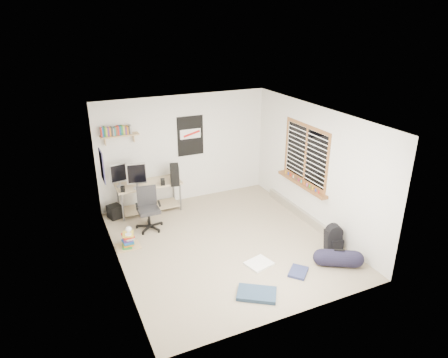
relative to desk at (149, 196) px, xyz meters
name	(u,v)px	position (x,y,z in m)	size (l,w,h in m)	color
floor	(225,243)	(0.97, -1.96, -0.37)	(4.00, 4.50, 0.01)	gray
ceiling	(226,116)	(0.97, -1.96, 2.14)	(4.00, 4.50, 0.01)	white
back_wall	(184,149)	(0.97, 0.29, 0.89)	(4.00, 0.01, 2.50)	silver
left_wall	(114,204)	(-1.04, -1.96, 0.89)	(0.01, 4.50, 2.50)	silver
right_wall	(315,168)	(2.97, -1.96, 0.89)	(0.01, 4.50, 2.50)	silver
desk	(149,196)	(0.00, 0.00, 0.00)	(1.41, 0.62, 0.64)	#CEB88F
monitor_left	(120,180)	(-0.60, 0.04, 0.48)	(0.37, 0.09, 0.41)	#B1B2B6
monitor_right	(137,181)	(-0.29, -0.21, 0.50)	(0.41, 0.10, 0.45)	#9A9B9F
pc_tower	(175,174)	(0.56, -0.16, 0.48)	(0.19, 0.40, 0.41)	black
keyboard	(142,189)	(-0.20, -0.20, 0.29)	(0.35, 0.12, 0.02)	black
speaker_left	(123,190)	(-0.60, -0.25, 0.36)	(0.08, 0.08, 0.16)	black
speaker_right	(163,183)	(0.26, -0.25, 0.37)	(0.09, 0.09, 0.19)	black
office_chair	(148,207)	(-0.22, -0.79, 0.12)	(0.58, 0.58, 0.89)	#27272A
wall_shelf	(120,135)	(-0.48, 0.18, 1.42)	(0.80, 0.22, 0.24)	tan
poster_back_wall	(190,136)	(1.12, 0.27, 1.19)	(0.62, 0.03, 0.92)	black
poster_left_wall	(102,166)	(-1.02, -0.76, 1.14)	(0.02, 0.42, 0.60)	navy
window	(305,154)	(2.92, -1.66, 1.08)	(0.10, 1.50, 1.26)	brown
baseboard_heater	(300,213)	(2.92, -1.66, -0.28)	(0.08, 2.50, 0.18)	#B7B2A8
backpack	(333,240)	(2.72, -3.00, -0.16)	(0.30, 0.24, 0.40)	black
duffel_bag	(338,259)	(2.45, -3.48, -0.22)	(0.30, 0.30, 0.59)	black
tshirt	(259,264)	(1.20, -2.87, -0.34)	(0.43, 0.37, 0.04)	white
jeans_a	(257,294)	(0.75, -3.60, -0.34)	(0.61, 0.39, 0.07)	#233750
jeans_b	(298,272)	(1.69, -3.38, -0.34)	(0.38, 0.28, 0.05)	navy
book_stack	(128,240)	(-0.78, -1.31, -0.22)	(0.46, 0.38, 0.31)	brown
desk_lamp	(128,230)	(-0.76, -1.33, 0.02)	(0.12, 0.20, 0.20)	white
subwoofer	(115,212)	(-0.78, 0.00, -0.22)	(0.27, 0.27, 0.30)	black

